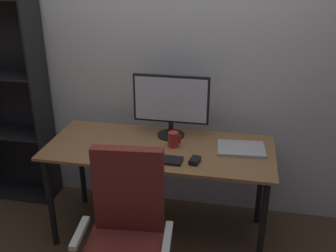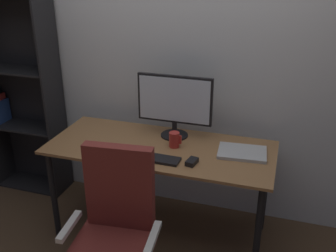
# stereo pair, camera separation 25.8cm
# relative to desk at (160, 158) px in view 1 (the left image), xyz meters

# --- Properties ---
(ground_plane) EXTENTS (12.00, 12.00, 0.00)m
(ground_plane) POSITION_rel_desk_xyz_m (0.00, 0.00, -0.65)
(ground_plane) COLOR #4C3826
(back_wall) EXTENTS (6.40, 0.10, 2.60)m
(back_wall) POSITION_rel_desk_xyz_m (0.00, 0.51, 0.65)
(back_wall) COLOR silver
(back_wall) RESTS_ON ground
(desk) EXTENTS (1.58, 0.67, 0.74)m
(desk) POSITION_rel_desk_xyz_m (0.00, 0.00, 0.00)
(desk) COLOR olive
(desk) RESTS_ON ground
(monitor) EXTENTS (0.55, 0.20, 0.46)m
(monitor) POSITION_rel_desk_xyz_m (0.04, 0.19, 0.35)
(monitor) COLOR black
(monitor) RESTS_ON desk
(keyboard) EXTENTS (0.29, 0.12, 0.02)m
(keyboard) POSITION_rel_desk_xyz_m (0.05, -0.20, 0.10)
(keyboard) COLOR black
(keyboard) RESTS_ON desk
(mouse) EXTENTS (0.07, 0.10, 0.03)m
(mouse) POSITION_rel_desk_xyz_m (0.27, -0.18, 0.10)
(mouse) COLOR black
(mouse) RESTS_ON desk
(coffee_mug) EXTENTS (0.09, 0.07, 0.11)m
(coffee_mug) POSITION_rel_desk_xyz_m (0.09, 0.03, 0.14)
(coffee_mug) COLOR #B72D28
(coffee_mug) RESTS_ON desk
(laptop) EXTENTS (0.34, 0.26, 0.02)m
(laptop) POSITION_rel_desk_xyz_m (0.56, 0.06, 0.10)
(laptop) COLOR #B7BABC
(laptop) RESTS_ON desk
(office_chair) EXTENTS (0.54, 0.54, 1.01)m
(office_chair) POSITION_rel_desk_xyz_m (-0.04, -0.72, -0.19)
(office_chair) COLOR silver
(office_chair) RESTS_ON ground
(bookshelf) EXTENTS (0.65, 0.28, 1.69)m
(bookshelf) POSITION_rel_desk_xyz_m (-1.36, 0.34, 0.19)
(bookshelf) COLOR black
(bookshelf) RESTS_ON ground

